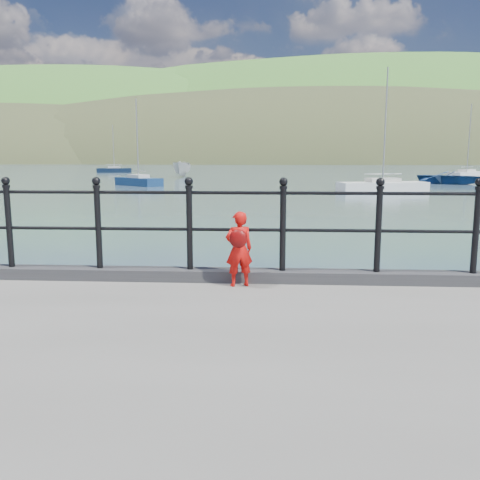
# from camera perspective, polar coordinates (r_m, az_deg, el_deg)

# --- Properties ---
(ground) EXTENTS (600.00, 600.00, 0.00)m
(ground) POSITION_cam_1_polar(r_m,az_deg,el_deg) (7.08, -0.36, -12.19)
(ground) COLOR #2D4251
(ground) RESTS_ON ground
(kerb) EXTENTS (60.00, 0.30, 0.15)m
(kerb) POSITION_cam_1_polar(r_m,az_deg,el_deg) (6.62, -0.46, -3.99)
(kerb) COLOR #28282B
(kerb) RESTS_ON quay
(railing) EXTENTS (18.11, 0.11, 1.20)m
(railing) POSITION_cam_1_polar(r_m,az_deg,el_deg) (6.49, -0.47, 2.47)
(railing) COLOR black
(railing) RESTS_ON kerb
(far_shore) EXTENTS (830.00, 200.00, 156.00)m
(far_shore) POSITION_cam_1_polar(r_m,az_deg,el_deg) (250.16, 12.26, 3.40)
(far_shore) COLOR #333A21
(far_shore) RESTS_ON ground
(child) EXTENTS (0.39, 0.34, 0.94)m
(child) POSITION_cam_1_polar(r_m,az_deg,el_deg) (6.28, -0.12, -0.94)
(child) COLOR red
(child) RESTS_ON quay
(launch_blue) EXTENTS (7.36, 7.25, 1.25)m
(launch_blue) POSITION_cam_1_polar(r_m,az_deg,el_deg) (52.53, 22.56, 6.52)
(launch_blue) COLOR navy
(launch_blue) RESTS_ON ground
(launch_white) EXTENTS (1.95, 5.18, 2.00)m
(launch_white) POSITION_cam_1_polar(r_m,az_deg,el_deg) (64.79, -6.50, 7.91)
(launch_white) COLOR beige
(launch_white) RESTS_ON ground
(sailboat_far) EXTENTS (5.87, 5.57, 9.08)m
(sailboat_far) POSITION_cam_1_polar(r_m,az_deg,el_deg) (69.32, 24.09, 6.71)
(sailboat_far) COLOR silver
(sailboat_far) RESTS_ON ground
(sailboat_port) EXTENTS (5.06, 4.82, 7.78)m
(sailboat_port) POSITION_cam_1_polar(r_m,az_deg,el_deg) (46.69, -11.32, 6.42)
(sailboat_port) COLOR navy
(sailboat_port) RESTS_ON ground
(sailboat_left) EXTENTS (5.63, 2.76, 7.77)m
(sailboat_left) POSITION_cam_1_polar(r_m,az_deg,el_deg) (85.24, -13.93, 7.59)
(sailboat_left) COLOR black
(sailboat_left) RESTS_ON ground
(sailboat_near) EXTENTS (6.97, 3.58, 9.16)m
(sailboat_near) POSITION_cam_1_polar(r_m,az_deg,el_deg) (39.67, 15.71, 5.77)
(sailboat_near) COLOR white
(sailboat_near) RESTS_ON ground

